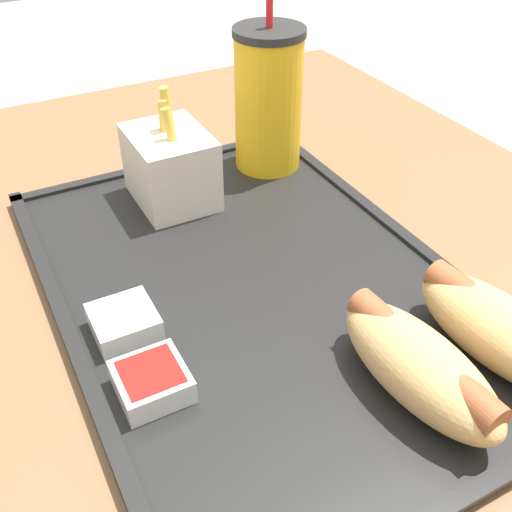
{
  "coord_description": "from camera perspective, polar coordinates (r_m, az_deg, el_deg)",
  "views": [
    {
      "loc": [
        0.35,
        -0.17,
        1.05
      ],
      "look_at": [
        0.0,
        0.01,
        0.75
      ],
      "focal_mm": 42.0,
      "sensor_mm": 36.0,
      "label": 1
    }
  ],
  "objects": [
    {
      "name": "soda_cup",
      "position": [
        0.66,
        1.18,
        14.64
      ],
      "size": [
        0.07,
        0.07,
        0.19
      ],
      "color": "gold",
      "rests_on": "food_tray"
    },
    {
      "name": "hot_dog_far",
      "position": [
        0.47,
        22.14,
        -6.47
      ],
      "size": [
        0.15,
        0.07,
        0.05
      ],
      "color": "tan",
      "rests_on": "food_tray"
    },
    {
      "name": "dining_table",
      "position": [
        0.8,
        -0.96,
        -23.16
      ],
      "size": [
        1.0,
        0.81,
        0.71
      ],
      "color": "brown",
      "rests_on": "ground_plane"
    },
    {
      "name": "fries_carton",
      "position": [
        0.61,
        -7.88,
        8.51
      ],
      "size": [
        0.09,
        0.07,
        0.11
      ],
      "color": "silver",
      "rests_on": "food_tray"
    },
    {
      "name": "hot_dog_near",
      "position": [
        0.43,
        15.28,
        -10.01
      ],
      "size": [
        0.14,
        0.07,
        0.05
      ],
      "color": "tan",
      "rests_on": "food_tray"
    },
    {
      "name": "sauce_cup_mayo",
      "position": [
        0.47,
        -12.45,
        -6.11
      ],
      "size": [
        0.05,
        0.05,
        0.02
      ],
      "color": "silver",
      "rests_on": "food_tray"
    },
    {
      "name": "sauce_cup_ketchup",
      "position": [
        0.43,
        -9.9,
        -11.64
      ],
      "size": [
        0.05,
        0.05,
        0.02
      ],
      "color": "silver",
      "rests_on": "food_tray"
    },
    {
      "name": "food_tray",
      "position": [
        0.52,
        0.0,
        -3.05
      ],
      "size": [
        0.48,
        0.33,
        0.01
      ],
      "color": "black",
      "rests_on": "dining_table"
    }
  ]
}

